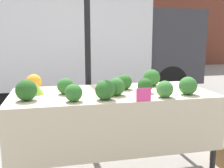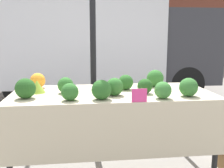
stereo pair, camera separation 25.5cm
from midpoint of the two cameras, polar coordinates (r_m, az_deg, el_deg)
The scene contains 18 objects.
building_facade at distance 12.04m, azimuth -11.04°, elevation 17.14°, with size 16.00×0.60×5.72m.
tent_pole at distance 3.12m, azimuth -7.70°, elevation 9.06°, with size 0.07×0.07×2.68m.
parked_truck at distance 6.22m, azimuth -8.51°, elevation 10.21°, with size 5.12×2.00×2.62m.
market_table at distance 2.53m, azimuth -2.56°, elevation -4.47°, with size 1.94×0.87×0.87m.
orange_cauliflower at distance 2.83m, azimuth -19.15°, elevation 0.41°, with size 0.16×0.16×0.16m.
romanesco_head at distance 2.58m, azimuth -19.01°, elevation -0.89°, with size 0.15×0.15×0.12m.
broccoli_head_0 at distance 2.25m, azimuth -4.79°, elevation -1.33°, with size 0.17×0.17×0.17m.
broccoli_head_1 at distance 2.35m, azimuth 8.40°, elevation -1.13°, with size 0.15×0.15×0.15m.
broccoli_head_2 at distance 2.68m, azimuth 0.00°, elevation 0.42°, with size 0.15×0.15×0.15m.
broccoli_head_3 at distance 2.49m, azimuth -4.65°, elevation -0.79°, with size 0.12×0.12×0.12m.
broccoli_head_4 at distance 2.41m, azimuth -2.12°, elevation -0.60°, with size 0.16×0.16×0.16m.
broccoli_head_5 at distance 2.23m, azimuth -11.64°, elevation -1.90°, with size 0.15×0.15×0.15m.
broccoli_head_6 at distance 2.88m, azimuth 6.15°, elevation 1.37°, with size 0.18×0.18×0.18m.
broccoli_head_7 at distance 2.53m, azimuth -12.99°, elevation -0.46°, with size 0.15×0.15×0.15m.
broccoli_head_8 at distance 2.52m, azimuth 4.34°, elevation -0.38°, with size 0.14×0.14×0.14m.
broccoli_head_9 at distance 2.50m, azimuth 13.45°, elevation -0.39°, with size 0.17×0.17×0.17m.
broccoli_head_10 at distance 2.37m, azimuth -21.16°, elevation -1.30°, with size 0.18×0.18×0.18m.
price_sign at distance 2.19m, azimuth 3.63°, elevation -2.39°, with size 0.13×0.01×0.11m.
Camera 1 is at (-0.55, -2.45, 1.41)m, focal length 42.00 mm.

